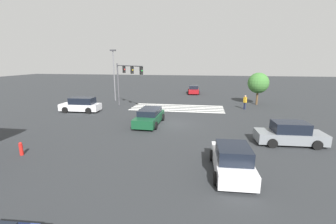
% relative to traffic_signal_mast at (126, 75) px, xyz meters
% --- Properties ---
extents(ground_plane, '(145.98, 145.98, 0.00)m').
position_rel_traffic_signal_mast_xyz_m(ground_plane, '(-6.22, 6.22, -4.13)').
color(ground_plane, '#2B2D30').
extents(crosswalk_markings, '(11.51, 4.40, 0.01)m').
position_rel_traffic_signal_mast_xyz_m(crosswalk_markings, '(-6.22, -1.12, -4.12)').
color(crosswalk_markings, silver).
rests_on(crosswalk_markings, ground_plane).
extents(traffic_signal_mast, '(4.85, 4.85, 5.50)m').
position_rel_traffic_signal_mast_xyz_m(traffic_signal_mast, '(0.00, 0.00, 0.00)').
color(traffic_signal_mast, '#47474C').
rests_on(traffic_signal_mast, ground_plane).
extents(car_0, '(4.60, 2.10, 1.68)m').
position_rel_traffic_signal_mast_xyz_m(car_0, '(4.62, 2.79, -3.32)').
color(car_0, silver).
rests_on(car_0, ground_plane).
extents(car_1, '(2.24, 4.87, 1.46)m').
position_rel_traffic_signal_mast_xyz_m(car_1, '(-4.54, 6.65, -3.41)').
color(car_1, '#144728').
rests_on(car_1, ground_plane).
extents(car_2, '(2.23, 4.27, 1.47)m').
position_rel_traffic_signal_mast_xyz_m(car_2, '(-7.60, -14.27, -3.45)').
color(car_2, maroon).
rests_on(car_2, ground_plane).
extents(car_3, '(4.70, 2.19, 1.63)m').
position_rel_traffic_signal_mast_xyz_m(car_3, '(-15.64, 10.12, -3.38)').
color(car_3, gray).
rests_on(car_3, ground_plane).
extents(car_5, '(2.21, 4.44, 1.62)m').
position_rel_traffic_signal_mast_xyz_m(car_5, '(-11.09, 15.19, -3.39)').
color(car_5, silver).
rests_on(car_5, ground_plane).
extents(pedestrian, '(0.41, 0.41, 1.73)m').
position_rel_traffic_signal_mast_xyz_m(pedestrian, '(-14.49, -1.68, -3.16)').
color(pedestrian, '#232842').
rests_on(pedestrian, ground_plane).
extents(street_light_pole_a, '(0.80, 0.36, 7.40)m').
position_rel_traffic_signal_mast_xyz_m(street_light_pole_a, '(3.65, -5.12, 0.35)').
color(street_light_pole_a, slate).
rests_on(street_light_pole_a, ground_plane).
extents(tree_corner_a, '(2.73, 2.73, 4.30)m').
position_rel_traffic_signal_mast_xyz_m(tree_corner_a, '(-16.62, -5.09, -1.20)').
color(tree_corner_a, brown).
rests_on(tree_corner_a, ground_plane).
extents(fire_hydrant, '(0.22, 0.22, 0.86)m').
position_rel_traffic_signal_mast_xyz_m(fire_hydrant, '(1.74, 14.93, -3.70)').
color(fire_hydrant, red).
rests_on(fire_hydrant, ground_plane).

